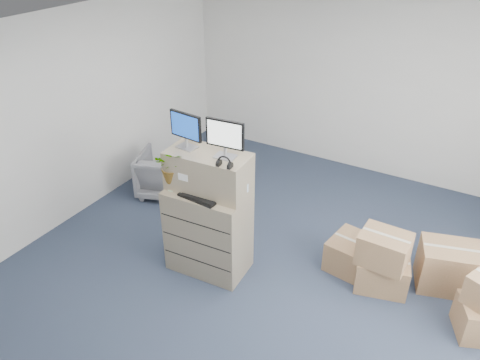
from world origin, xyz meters
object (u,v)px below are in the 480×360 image
monitor_right (225,137)px  water_bottle (212,180)px  potted_plant (174,170)px  office_chair (164,171)px  monitor_left (186,129)px  filing_cabinet_lower (208,230)px  keyboard (199,197)px

monitor_right → water_bottle: 0.59m
potted_plant → office_chair: (-1.17, 1.20, -0.93)m
monitor_left → water_bottle: size_ratio=1.48×
filing_cabinet_lower → water_bottle: bearing=52.3°
monitor_right → keyboard: size_ratio=0.93×
keyboard → water_bottle: 0.25m
monitor_left → office_chair: monitor_left is taller
water_bottle → potted_plant: bearing=-158.1°
keyboard → office_chair: 2.10m
office_chair → potted_plant: bearing=115.0°
office_chair → water_bottle: bearing=127.2°
office_chair → filing_cabinet_lower: bearing=125.3°
filing_cabinet_lower → monitor_left: size_ratio=2.58×
filing_cabinet_lower → water_bottle: (0.04, 0.05, 0.68)m
monitor_left → potted_plant: (-0.09, -0.16, -0.46)m
water_bottle → monitor_left: bearing=-179.2°
monitor_left → keyboard: monitor_left is taller
monitor_left → potted_plant: 0.50m
office_chair → keyboard: bearing=121.6°
filing_cabinet_lower → office_chair: 1.89m
potted_plant → filing_cabinet_lower: bearing=16.5°
potted_plant → office_chair: potted_plant is taller
monitor_right → office_chair: bearing=144.4°
filing_cabinet_lower → water_bottle: 0.68m
keyboard → water_bottle: (0.03, 0.21, 0.13)m
filing_cabinet_lower → keyboard: size_ratio=2.31×
monitor_right → filing_cabinet_lower: bearing=-167.4°
monitor_left → monitor_right: (0.49, 0.02, 0.01)m
monitor_right → water_bottle: monitor_right is taller
water_bottle → filing_cabinet_lower: bearing=-124.3°
filing_cabinet_lower → monitor_left: 1.26m
keyboard → potted_plant: potted_plant is taller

